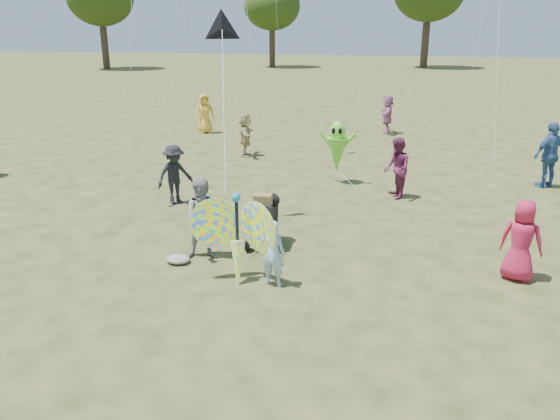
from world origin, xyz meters
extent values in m
plane|color=#51592B|center=(0.00, 0.00, 0.00)|extent=(160.00, 160.00, 0.00)
imported|color=#A9C7F0|center=(-0.14, 0.77, 0.58)|extent=(0.45, 0.31, 1.16)
imported|color=gray|center=(-1.67, 1.56, 0.78)|extent=(0.90, 0.80, 1.56)
ellipsoid|color=gray|center=(-2.09, 1.21, 0.07)|extent=(0.45, 0.37, 0.14)
imported|color=#B91D42|center=(3.91, 2.04, 0.72)|extent=(0.81, 0.66, 1.44)
imported|color=black|center=(-3.65, 4.56, 0.73)|extent=(1.00, 1.08, 1.47)
imported|color=#345A91|center=(5.56, 8.42, 0.89)|extent=(1.11, 0.95, 1.79)
imported|color=tan|center=(-3.58, 10.02, 0.72)|extent=(0.72, 1.40, 1.44)
imported|color=#682248|center=(1.61, 6.38, 0.78)|extent=(0.80, 0.90, 1.55)
imported|color=gold|center=(-6.50, 13.64, 0.80)|extent=(0.93, 0.82, 1.60)
imported|color=#B16592|center=(0.77, 15.36, 0.78)|extent=(0.55, 1.47, 1.56)
cube|color=black|center=(-0.76, 2.42, 0.55)|extent=(0.56, 0.91, 0.71)
cube|color=black|center=(-0.76, 2.42, 0.22)|extent=(0.49, 0.73, 0.10)
ellipsoid|color=black|center=(-0.76, 2.67, 0.88)|extent=(0.51, 0.45, 0.33)
cylinder|color=black|center=(-1.00, 2.07, 0.15)|extent=(0.08, 0.30, 0.30)
cylinder|color=black|center=(-0.52, 2.07, 0.15)|extent=(0.08, 0.30, 0.30)
cylinder|color=black|center=(-0.76, 2.87, 0.11)|extent=(0.07, 0.22, 0.22)
cylinder|color=black|center=(-0.76, 1.94, 0.98)|extent=(0.44, 0.08, 0.03)
cube|color=olive|center=(-0.76, 2.37, 0.96)|extent=(0.37, 0.32, 0.26)
ellipsoid|color=#EE4725|center=(-1.17, 0.84, 0.99)|extent=(0.98, 0.71, 1.24)
ellipsoid|color=#EE4725|center=(-0.41, 0.84, 0.99)|extent=(0.98, 0.71, 1.24)
cylinder|color=black|center=(-0.79, 0.86, 0.94)|extent=(0.06, 0.06, 1.00)
cone|color=#EE4725|center=(-0.74, 0.69, 0.30)|extent=(0.36, 0.49, 0.93)
sphere|color=teal|center=(-0.79, 0.84, 1.49)|extent=(0.16, 0.16, 0.16)
cone|color=black|center=(-2.03, 3.83, 4.14)|extent=(0.89, 0.62, 0.81)
cylinder|color=silver|center=(-1.65, 2.74, 2.70)|extent=(0.77, 2.18, 2.89)
cone|color=#68DC33|center=(-0.08, 7.40, 0.80)|extent=(0.56, 0.56, 0.95)
ellipsoid|color=#68DC33|center=(-0.08, 7.40, 1.45)|extent=(0.44, 0.39, 0.57)
ellipsoid|color=black|center=(-0.17, 7.22, 1.50)|extent=(0.10, 0.05, 0.17)
ellipsoid|color=black|center=(0.01, 7.22, 1.50)|extent=(0.10, 0.05, 0.17)
cylinder|color=#68DC33|center=(-0.38, 7.40, 1.20)|extent=(0.43, 0.10, 0.49)
cylinder|color=#68DC33|center=(0.22, 7.40, 1.20)|extent=(0.43, 0.10, 0.49)
cylinder|color=silver|center=(0.22, 7.20, 0.20)|extent=(0.61, 0.41, 0.41)
cylinder|color=#3A2D21|center=(-30.00, 45.00, 2.10)|extent=(0.70, 0.70, 4.20)
cylinder|color=#3A2D21|center=(-14.00, 52.00, 1.89)|extent=(0.63, 0.63, 3.78)
ellipsoid|color=#2B4214|center=(-14.00, 52.00, 6.30)|extent=(5.94, 5.94, 5.05)
cylinder|color=#3A2D21|center=(2.00, 55.00, 2.31)|extent=(0.77, 0.77, 4.62)
camera|label=1|loc=(2.06, -7.35, 4.17)|focal=35.00mm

